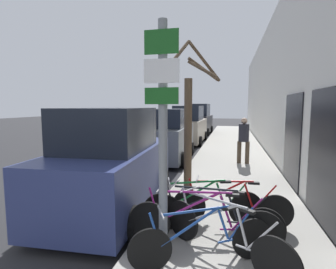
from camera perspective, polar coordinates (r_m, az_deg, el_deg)
ground_plane at (r=11.56m, az=0.61°, el=-5.65°), size 80.00×80.00×0.00m
sidewalk_curb at (r=14.01m, az=13.68°, el=-3.41°), size 3.20×32.00×0.15m
building_facade at (r=13.88m, az=21.36°, el=9.33°), size 0.23×32.00×6.50m
signpost at (r=3.64m, az=-1.15°, el=-0.16°), size 0.49×0.15×3.38m
bicycle_0 at (r=3.97m, az=7.65°, el=-21.88°), size 1.92×0.94×0.85m
bicycle_1 at (r=4.11m, az=11.65°, el=-20.54°), size 1.88×1.33×0.92m
bicycle_2 at (r=4.34m, az=7.62°, el=-18.75°), size 2.42×0.44×0.95m
bicycle_3 at (r=4.70m, az=9.58°, el=-17.04°), size 2.30×0.50×0.88m
bicycle_4 at (r=5.06m, az=7.73°, el=-15.27°), size 2.16×0.73×0.89m
bicycle_5 at (r=5.18m, az=13.52°, el=-14.89°), size 2.21×0.44×0.88m
parked_car_0 at (r=6.12m, az=-12.20°, el=-6.42°), size 2.22×4.33×2.34m
parked_car_1 at (r=11.50m, az=-0.17°, el=-0.50°), size 2.06×4.39×2.25m
parked_car_2 at (r=16.95m, az=4.59°, el=1.82°), size 2.05×4.77×2.39m
parked_car_3 at (r=22.11m, az=6.70°, el=3.00°), size 2.18×4.23×2.55m
pedestrian_near at (r=10.55m, az=16.15°, el=-0.57°), size 0.46×0.39×1.78m
street_tree at (r=7.20m, az=4.73°, el=3.48°), size 1.28×2.07×3.98m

